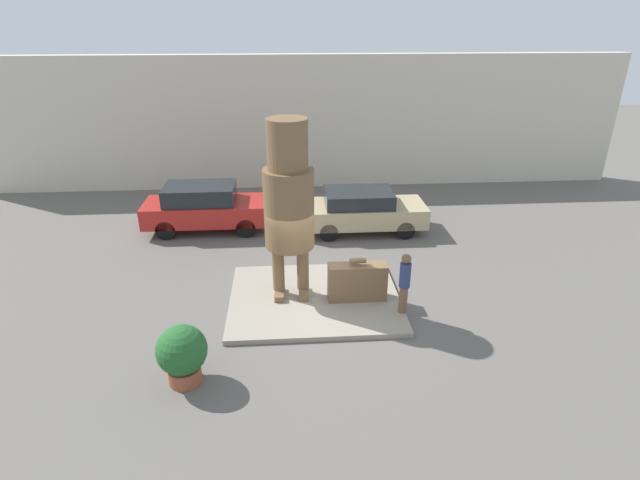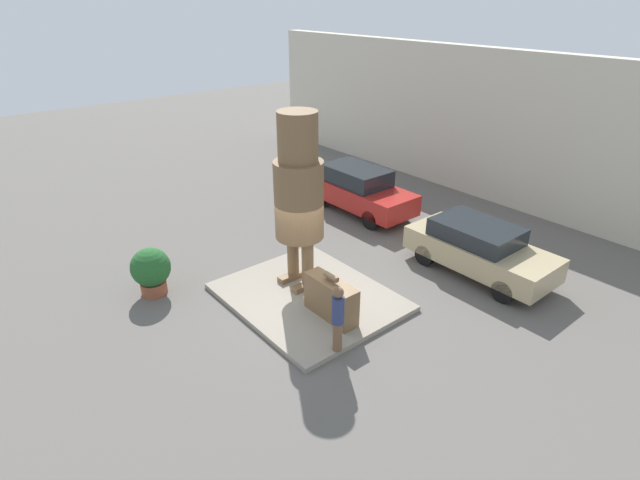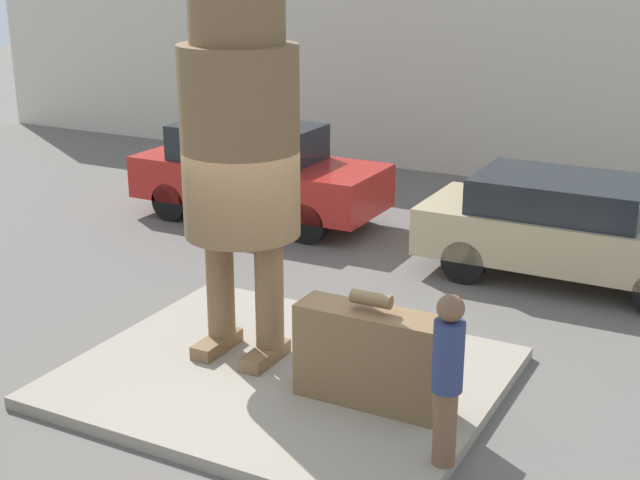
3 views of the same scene
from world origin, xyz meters
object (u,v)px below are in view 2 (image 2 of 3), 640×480
object	(u,v)px
giant_suitcase	(331,299)
tourist	(338,317)
parked_car_tan	(479,248)
parked_car_red	(359,189)
planter_pot	(151,270)
statue_figure	(299,189)

from	to	relation	value
giant_suitcase	tourist	world-z (taller)	tourist
tourist	parked_car_tan	world-z (taller)	tourist
tourist	parked_car_red	distance (m)	8.31
planter_pot	tourist	bearing A→B (deg)	22.73
parked_car_red	planter_pot	distance (m)	8.20
planter_pot	statue_figure	bearing A→B (deg)	54.94
tourist	parked_car_tan	size ratio (longest dim) A/B	0.38
giant_suitcase	planter_pot	distance (m)	4.93
statue_figure	parked_car_tan	size ratio (longest dim) A/B	1.11
parked_car_red	parked_car_tan	bearing A→B (deg)	-5.06
giant_suitcase	parked_car_tan	bearing A→B (deg)	79.83
tourist	statue_figure	bearing A→B (deg)	158.24
statue_figure	tourist	distance (m)	3.54
giant_suitcase	planter_pot	world-z (taller)	giant_suitcase
parked_car_tan	planter_pot	world-z (taller)	parked_car_tan
statue_figure	giant_suitcase	bearing A→B (deg)	-12.62
tourist	planter_pot	world-z (taller)	tourist
tourist	planter_pot	xyz separation A→B (m)	(-5.08, -2.13, -0.30)
giant_suitcase	tourist	distance (m)	1.35
parked_car_red	parked_car_tan	size ratio (longest dim) A/B	1.03
planter_pot	giant_suitcase	bearing A→B (deg)	35.47
parked_car_red	statue_figure	bearing A→B (deg)	-59.55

